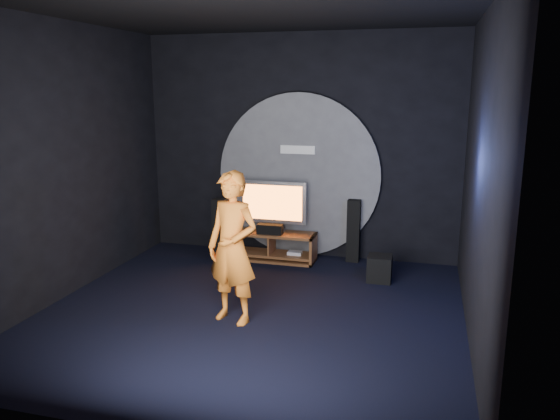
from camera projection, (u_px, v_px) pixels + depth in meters
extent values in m
plane|color=black|center=(251.00, 312.00, 6.63)|extent=(5.00, 5.00, 0.00)
cube|color=black|center=(299.00, 147.00, 8.60)|extent=(5.00, 0.04, 3.50)
cube|color=black|center=(139.00, 219.00, 3.89)|extent=(5.00, 0.04, 3.50)
cube|color=black|center=(62.00, 162.00, 6.89)|extent=(0.04, 5.00, 3.50)
cube|color=black|center=(480.00, 179.00, 5.61)|extent=(0.04, 5.00, 3.50)
cube|color=black|center=(247.00, 8.00, 5.86)|extent=(5.00, 5.00, 0.01)
cylinder|color=#515156|center=(298.00, 176.00, 8.65)|extent=(2.60, 0.08, 2.60)
cube|color=white|center=(298.00, 150.00, 8.50)|extent=(0.55, 0.03, 0.13)
cube|color=brown|center=(272.00, 234.00, 8.55)|extent=(1.38, 0.45, 0.04)
cube|color=brown|center=(272.00, 254.00, 8.62)|extent=(1.34, 0.42, 0.04)
cube|color=brown|center=(232.00, 243.00, 8.77)|extent=(0.04, 0.45, 0.45)
cube|color=brown|center=(313.00, 249.00, 8.42)|extent=(0.04, 0.45, 0.45)
cube|color=brown|center=(272.00, 244.00, 8.59)|extent=(0.03, 0.40, 0.29)
cube|color=brown|center=(272.00, 259.00, 8.64)|extent=(1.38, 0.45, 0.04)
cube|color=white|center=(295.00, 253.00, 8.52)|extent=(0.22, 0.16, 0.05)
cube|color=#A6A6AD|center=(273.00, 230.00, 8.61)|extent=(0.36, 0.22, 0.04)
cylinder|color=#A6A6AD|center=(273.00, 226.00, 8.59)|extent=(0.07, 0.07, 0.10)
cube|color=#A6A6AD|center=(273.00, 202.00, 8.51)|extent=(1.07, 0.06, 0.66)
cube|color=orange|center=(272.00, 203.00, 8.48)|extent=(0.95, 0.01, 0.54)
cube|color=black|center=(270.00, 229.00, 8.44)|extent=(0.40, 0.15, 0.15)
cube|color=black|center=(236.00, 231.00, 8.57)|extent=(0.18, 0.05, 0.02)
cube|color=black|center=(220.00, 230.00, 8.54)|extent=(0.20, 0.22, 0.98)
cube|color=black|center=(354.00, 230.00, 8.50)|extent=(0.20, 0.22, 0.98)
cube|color=black|center=(380.00, 268.00, 7.67)|extent=(0.33, 0.33, 0.37)
imported|color=orange|center=(233.00, 248.00, 6.21)|extent=(0.73, 0.58, 1.77)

